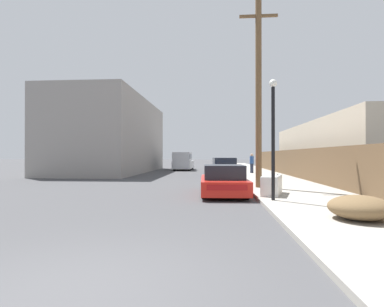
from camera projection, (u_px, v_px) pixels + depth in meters
ground_plane at (71, 296)px, 3.47m from camera, size 220.00×220.00×0.00m
sidewalk_curb at (256, 173)px, 26.50m from camera, size 4.20×63.00×0.12m
discarded_fridge at (272, 185)px, 11.61m from camera, size 1.12×1.86×0.76m
parked_sports_car_red at (223, 181)px, 12.40m from camera, size 1.97×4.30×1.24m
car_parked_mid at (224, 168)px, 23.33m from camera, size 2.23×4.50×1.45m
pickup_truck at (183, 161)px, 32.67m from camera, size 1.98×5.24×1.95m
utility_pole at (259, 89)px, 14.18m from camera, size 1.80×0.29×9.04m
street_lamp at (273, 129)px, 10.11m from camera, size 0.26×0.26×4.09m
brush_pile at (360, 207)px, 7.05m from camera, size 1.42×1.41×0.57m
wooden_fence at (298, 164)px, 20.01m from camera, size 0.08×37.15×1.92m
building_left_block at (113, 137)px, 29.18m from camera, size 7.00×16.50×6.93m
building_right_house at (348, 150)px, 21.51m from camera, size 6.00×17.53×3.99m
pedestrian at (252, 163)px, 25.62m from camera, size 0.34×0.34×1.67m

